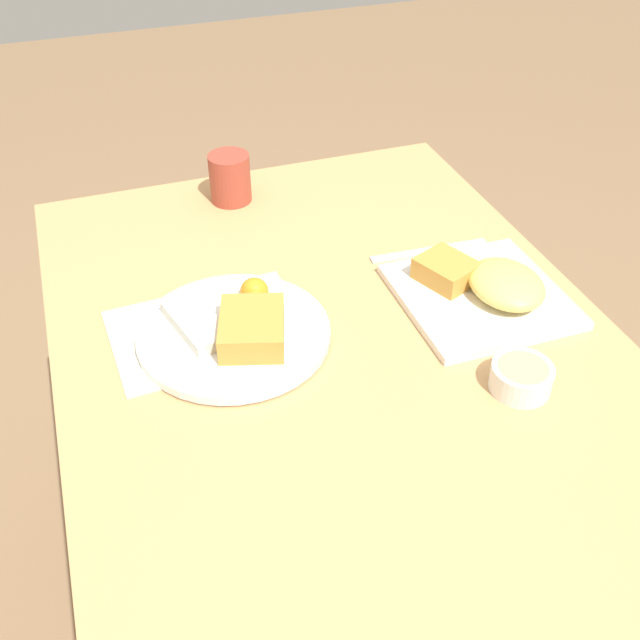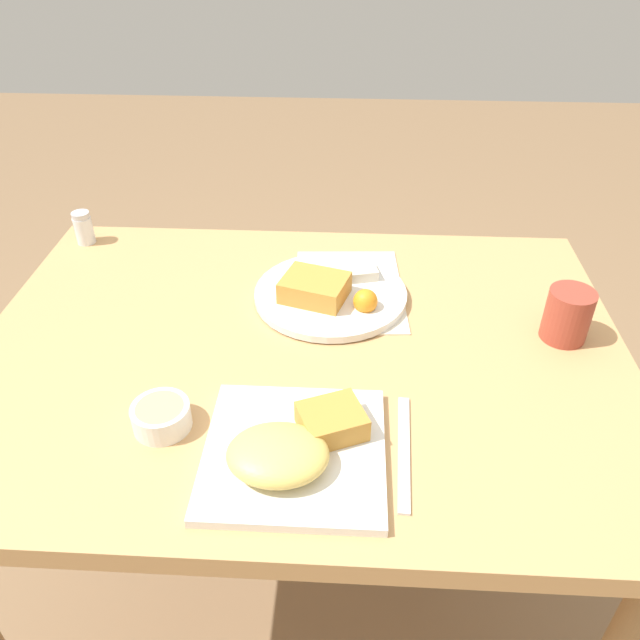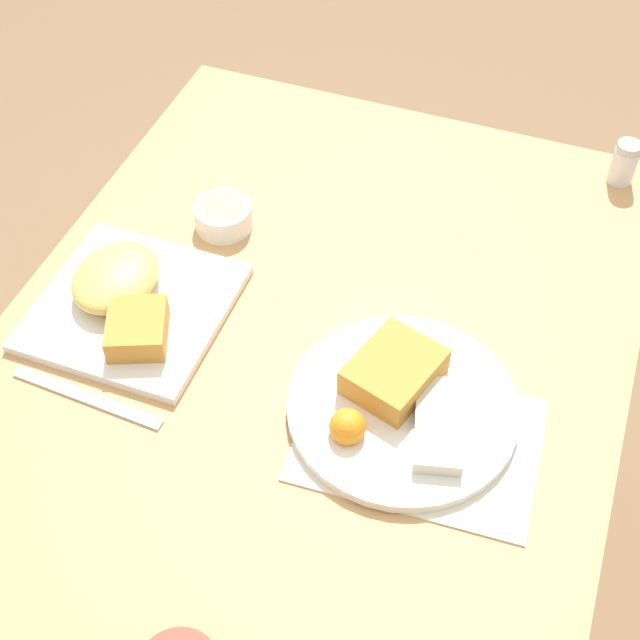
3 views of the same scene
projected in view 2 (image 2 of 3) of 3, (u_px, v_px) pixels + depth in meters
ground_plane at (306, 595)px, 1.50m from camera, size 8.00×8.00×0.00m
dining_table at (301, 385)px, 1.10m from camera, size 1.10×0.81×0.77m
menu_card at (349, 289)px, 1.19m from camera, size 0.22×0.30×0.00m
plate_square_near at (293, 449)px, 0.83m from camera, size 0.25×0.25×0.06m
plate_oval_far at (330, 291)px, 1.15m from camera, size 0.28×0.28×0.05m
sauce_ramekin at (161, 416)px, 0.89m from camera, size 0.08×0.08×0.04m
salt_shaker at (84, 230)px, 1.32m from camera, size 0.04×0.04×0.07m
butter_knife at (404, 451)px, 0.86m from camera, size 0.03×0.21×0.00m
coffee_mug at (568, 315)px, 1.04m from camera, size 0.08×0.08×0.09m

